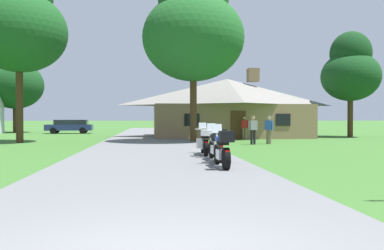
# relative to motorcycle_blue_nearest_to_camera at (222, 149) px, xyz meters

# --- Properties ---
(ground_plane) EXTENTS (500.00, 500.00, 0.00)m
(ground_plane) POSITION_rel_motorcycle_blue_nearest_to_camera_xyz_m (-2.07, 12.19, -0.62)
(ground_plane) COLOR #386628
(asphalt_driveway) EXTENTS (6.40, 80.00, 0.06)m
(asphalt_driveway) POSITION_rel_motorcycle_blue_nearest_to_camera_xyz_m (-2.07, 10.19, -0.59)
(asphalt_driveway) COLOR slate
(asphalt_driveway) RESTS_ON ground
(motorcycle_blue_nearest_to_camera) EXTENTS (0.66, 2.08, 1.30)m
(motorcycle_blue_nearest_to_camera) POSITION_rel_motorcycle_blue_nearest_to_camera_xyz_m (0.00, 0.00, 0.00)
(motorcycle_blue_nearest_to_camera) COLOR black
(motorcycle_blue_nearest_to_camera) RESTS_ON asphalt_driveway
(motorcycle_black_second_in_row) EXTENTS (0.66, 2.08, 1.30)m
(motorcycle_black_second_in_row) POSITION_rel_motorcycle_blue_nearest_to_camera_xyz_m (0.13, 1.94, 0.00)
(motorcycle_black_second_in_row) COLOR black
(motorcycle_black_second_in_row) RESTS_ON asphalt_driveway
(motorcycle_blue_farthest_in_row) EXTENTS (0.75, 2.08, 1.30)m
(motorcycle_blue_farthest_in_row) POSITION_rel_motorcycle_blue_nearest_to_camera_xyz_m (0.02, 4.03, -0.01)
(motorcycle_blue_farthest_in_row) COLOR black
(motorcycle_blue_farthest_in_row) RESTS_ON asphalt_driveway
(stone_lodge) EXTENTS (12.86, 8.74, 5.73)m
(stone_lodge) POSITION_rel_motorcycle_blue_nearest_to_camera_xyz_m (4.21, 20.98, 1.87)
(stone_lodge) COLOR #896B4C
(stone_lodge) RESTS_ON ground
(bystander_red_shirt_near_lodge) EXTENTS (0.50, 0.36, 1.67)m
(bystander_red_shirt_near_lodge) POSITION_rel_motorcycle_blue_nearest_to_camera_xyz_m (4.57, 16.30, 0.31)
(bystander_red_shirt_near_lodge) COLOR #75664C
(bystander_red_shirt_near_lodge) RESTS_ON ground
(bystander_blue_shirt_beside_signpost) EXTENTS (0.42, 0.41, 1.69)m
(bystander_blue_shirt_beside_signpost) POSITION_rel_motorcycle_blue_nearest_to_camera_xyz_m (4.91, 11.53, 0.33)
(bystander_blue_shirt_beside_signpost) COLOR #75664C
(bystander_blue_shirt_beside_signpost) RESTS_ON ground
(bystander_gray_shirt_by_tree) EXTENTS (0.55, 0.26, 1.69)m
(bystander_gray_shirt_by_tree) POSITION_rel_motorcycle_blue_nearest_to_camera_xyz_m (3.84, 11.12, 0.33)
(bystander_gray_shirt_by_tree) COLOR black
(bystander_gray_shirt_by_tree) RESTS_ON ground
(tree_left_far) EXTENTS (6.04, 6.04, 9.83)m
(tree_left_far) POSITION_rel_motorcycle_blue_nearest_to_camera_xyz_m (-16.79, 33.06, 5.25)
(tree_left_far) COLOR #422D19
(tree_left_far) RESTS_ON ground
(tree_left_near) EXTENTS (5.96, 5.96, 11.62)m
(tree_left_near) POSITION_rel_motorcycle_blue_nearest_to_camera_xyz_m (-10.41, 14.34, 7.08)
(tree_left_near) COLOR #422D19
(tree_left_near) RESTS_ON ground
(tree_by_lodge_front) EXTENTS (6.52, 6.52, 11.75)m
(tree_by_lodge_front) POSITION_rel_motorcycle_blue_nearest_to_camera_xyz_m (0.57, 13.60, 6.85)
(tree_by_lodge_front) COLOR #422D19
(tree_by_lodge_front) RESTS_ON ground
(tree_right_of_lodge) EXTENTS (4.76, 4.76, 8.69)m
(tree_right_of_lodge) POSITION_rel_motorcycle_blue_nearest_to_camera_xyz_m (14.24, 19.55, 4.94)
(tree_right_of_lodge) COLOR #422D19
(tree_right_of_lodge) RESTS_ON ground
(parked_navy_suv_far_left) EXTENTS (4.67, 2.05, 1.40)m
(parked_navy_suv_far_left) POSITION_rel_motorcycle_blue_nearest_to_camera_xyz_m (-10.37, 29.87, 0.16)
(parked_navy_suv_far_left) COLOR navy
(parked_navy_suv_far_left) RESTS_ON ground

